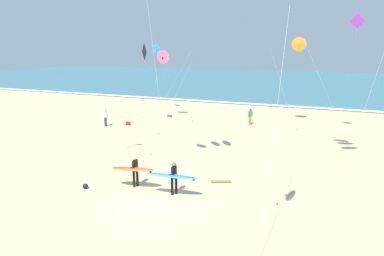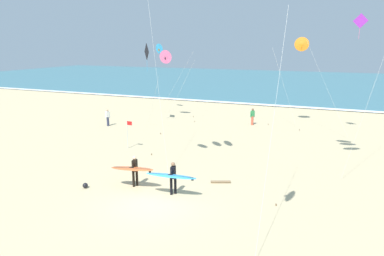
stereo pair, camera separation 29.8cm
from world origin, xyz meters
name	(u,v)px [view 1 (the left image)]	position (x,y,z in m)	size (l,w,h in m)	color
ground_plane	(153,204)	(0.00, 0.00, 0.00)	(160.00, 160.00, 0.00)	#CCB789
ocean_water	(289,82)	(0.00, 59.17, 0.04)	(160.00, 60.00, 0.08)	teal
shoreline_foam	(263,105)	(0.00, 29.47, 0.09)	(160.00, 1.22, 0.01)	white
surfer_lead	(173,176)	(0.52, 1.17, 1.05)	(2.62, 1.06, 1.71)	black
surfer_trailing	(134,169)	(-1.79, 1.30, 1.05)	(2.39, 1.11, 1.71)	black
kite_delta_cobalt_near	(157,49)	(-10.38, 21.00, 6.94)	(5.26, 1.99, 7.52)	#2D99DB
kite_delta_amber_mid	(299,44)	(4.64, 19.02, 7.41)	(3.16, 0.53, 8.06)	orange
kite_diamond_violet_close	(355,27)	(8.82, 16.44, 8.70)	(4.43, 1.45, 9.66)	purple
kite_delta_rose_outer	(163,57)	(-7.85, 17.41, 6.21)	(3.78, 0.47, 6.89)	pink
kite_diamond_charcoal_extra	(145,54)	(-8.31, 14.51, 6.61)	(3.25, 3.34, 7.53)	black
bystander_white_top	(105,118)	(-11.61, 12.65, 0.81)	(0.29, 0.47, 1.59)	#2D334C
bystander_green_top	(250,116)	(0.76, 18.15, 0.81)	(0.34, 0.41, 1.59)	#D8593F
lifeguard_flag	(127,132)	(-5.94, 7.25, 1.27)	(0.45, 0.05, 2.10)	silver
beach_ball	(85,186)	(-4.14, 0.26, 0.14)	(0.28, 0.28, 0.28)	black
driftwood_log	(221,182)	(2.27, 3.64, 0.07)	(0.14, 0.14, 1.09)	#846B4C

